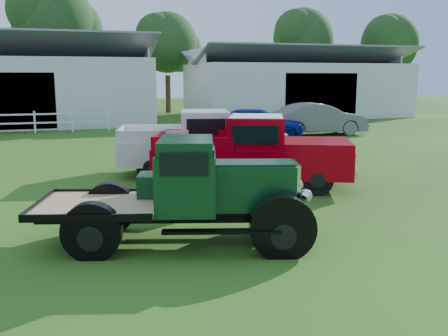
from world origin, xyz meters
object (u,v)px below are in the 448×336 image
object	(u,v)px
red_pickup	(252,151)
white_pickup	(202,143)
vintage_flatbed	(181,192)
misc_car_blue	(257,123)
misc_car_grey	(318,119)

from	to	relation	value
red_pickup	white_pickup	xyz separation A→B (m)	(-0.88, 2.29, -0.03)
vintage_flatbed	red_pickup	bearing A→B (deg)	70.35
misc_car_blue	misc_car_grey	distance (m)	3.62
red_pickup	misc_car_grey	world-z (taller)	red_pickup
white_pickup	misc_car_grey	size ratio (longest dim) A/B	1.06
vintage_flatbed	misc_car_grey	xyz separation A→B (m)	(10.69, 15.00, -0.15)
vintage_flatbed	white_pickup	bearing A→B (deg)	87.78
white_pickup	misc_car_grey	bearing A→B (deg)	57.01
red_pickup	misc_car_grey	size ratio (longest dim) A/B	1.10
misc_car_blue	vintage_flatbed	bearing A→B (deg)	176.01
red_pickup	misc_car_blue	size ratio (longest dim) A/B	1.21
vintage_flatbed	misc_car_blue	distance (m)	16.22
red_pickup	vintage_flatbed	bearing A→B (deg)	-102.63
red_pickup	misc_car_grey	distance (m)	13.29
misc_car_grey	white_pickup	bearing A→B (deg)	137.03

